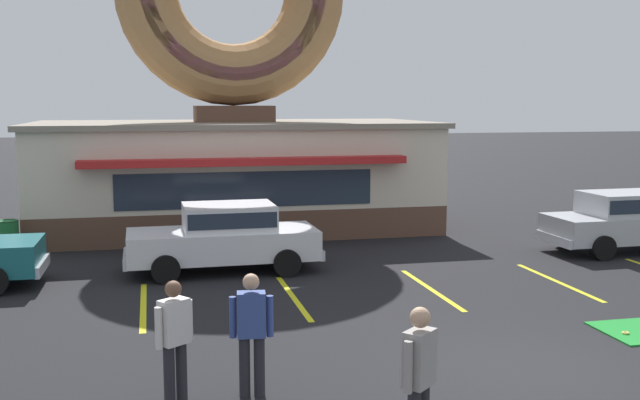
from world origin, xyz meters
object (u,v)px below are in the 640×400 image
(pedestrian_blue_sweater_man, at_px, (252,329))
(trash_bin, at_px, (8,239))
(car_white, at_px, (225,235))
(pedestrian_hooded_kid, at_px, (174,336))
(car_silver, at_px, (627,219))
(pedestrian_leather_jacket_man, at_px, (419,375))

(pedestrian_blue_sweater_man, bearing_deg, trash_bin, 115.04)
(car_white, height_order, pedestrian_hooded_kid, pedestrian_hooded_kid)
(car_silver, bearing_deg, trash_bin, 170.07)
(pedestrian_blue_sweater_man, bearing_deg, pedestrian_leather_jacket_man, -54.82)
(car_white, distance_m, pedestrian_leather_jacket_man, 9.95)
(car_silver, bearing_deg, pedestrian_leather_jacket_man, -134.01)
(car_silver, distance_m, pedestrian_hooded_kid, 14.38)
(pedestrian_blue_sweater_man, xyz_separation_m, trash_bin, (-4.90, 10.48, -0.45))
(pedestrian_hooded_kid, bearing_deg, car_white, 79.50)
(pedestrian_hooded_kid, height_order, trash_bin, pedestrian_hooded_kid)
(car_silver, relative_size, pedestrian_blue_sweater_man, 2.69)
(pedestrian_blue_sweater_man, distance_m, pedestrian_hooded_kid, 1.02)
(pedestrian_hooded_kid, xyz_separation_m, pedestrian_leather_jacket_man, (2.59, -2.21, 0.06))
(car_white, distance_m, pedestrian_hooded_kid, 7.81)
(car_silver, bearing_deg, car_white, -179.93)
(car_white, height_order, pedestrian_blue_sweater_man, pedestrian_blue_sweater_man)
(pedestrian_hooded_kid, relative_size, pedestrian_leather_jacket_man, 0.95)
(car_white, relative_size, pedestrian_blue_sweater_man, 2.69)
(pedestrian_blue_sweater_man, bearing_deg, pedestrian_hooded_kid, -178.98)
(car_white, relative_size, pedestrian_leather_jacket_man, 2.61)
(pedestrian_blue_sweater_man, height_order, pedestrian_hooded_kid, pedestrian_blue_sweater_man)
(car_silver, relative_size, pedestrian_hooded_kid, 2.75)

